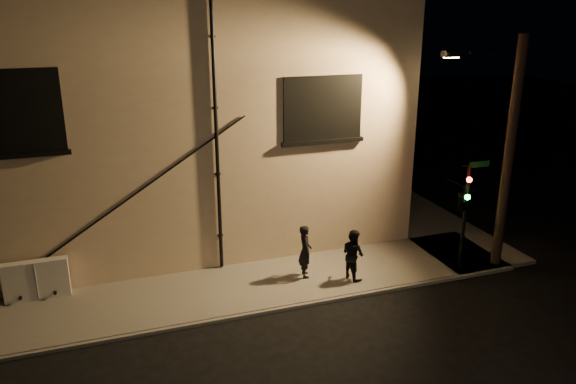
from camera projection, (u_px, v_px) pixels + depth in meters
name	position (u px, v px, depth m)	size (l,w,h in m)	color
ground	(308.00, 305.00, 15.81)	(90.00, 90.00, 0.00)	black
sidewalk	(295.00, 239.00, 20.10)	(21.00, 16.00, 0.12)	slate
building	(152.00, 105.00, 21.54)	(16.20, 12.23, 8.80)	beige
utility_cabinet	(36.00, 280.00, 15.76)	(1.74, 0.29, 1.14)	white
pedestrian_a	(305.00, 251.00, 17.00)	(0.60, 0.40, 1.65)	black
pedestrian_b	(353.00, 254.00, 16.89)	(0.76, 0.59, 1.57)	black
traffic_signal	(463.00, 200.00, 17.01)	(1.17, 2.00, 3.43)	black
streetlamp_pole	(506.00, 150.00, 17.01)	(2.03, 1.39, 7.27)	black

